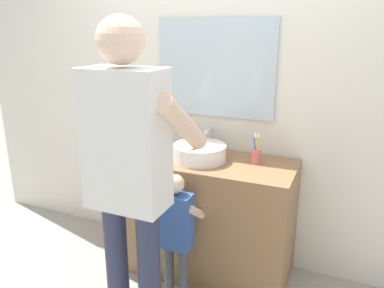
% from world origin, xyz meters
% --- Properties ---
extents(back_wall, '(4.40, 0.10, 2.70)m').
position_xyz_m(back_wall, '(0.00, 0.62, 1.35)').
color(back_wall, silver).
rests_on(back_wall, ground).
extents(vanity_cabinet, '(1.30, 0.54, 0.87)m').
position_xyz_m(vanity_cabinet, '(0.00, 0.30, 0.43)').
color(vanity_cabinet, olive).
rests_on(vanity_cabinet, ground).
extents(sink_basin, '(0.36, 0.36, 0.11)m').
position_xyz_m(sink_basin, '(0.00, 0.28, 0.92)').
color(sink_basin, white).
rests_on(sink_basin, vanity_cabinet).
extents(faucet, '(0.18, 0.14, 0.18)m').
position_xyz_m(faucet, '(0.00, 0.50, 0.95)').
color(faucet, '#B7BABF').
rests_on(faucet, vanity_cabinet).
extents(toothbrush_cup, '(0.07, 0.07, 0.21)m').
position_xyz_m(toothbrush_cup, '(0.37, 0.38, 0.92)').
color(toothbrush_cup, '#D86666').
rests_on(toothbrush_cup, vanity_cabinet).
extents(soap_bottle, '(0.06, 0.06, 0.17)m').
position_xyz_m(soap_bottle, '(-0.29, 0.31, 0.94)').
color(soap_bottle, '#66B2D1').
rests_on(soap_bottle, vanity_cabinet).
extents(child_toddler, '(0.28, 0.28, 0.90)m').
position_xyz_m(child_toddler, '(0.00, -0.10, 0.54)').
color(child_toddler, '#47474C').
rests_on(child_toddler, ground).
extents(adult_parent, '(0.56, 0.58, 1.80)m').
position_xyz_m(adult_parent, '(-0.11, -0.43, 1.08)').
color(adult_parent, '#2D334C').
rests_on(adult_parent, ground).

